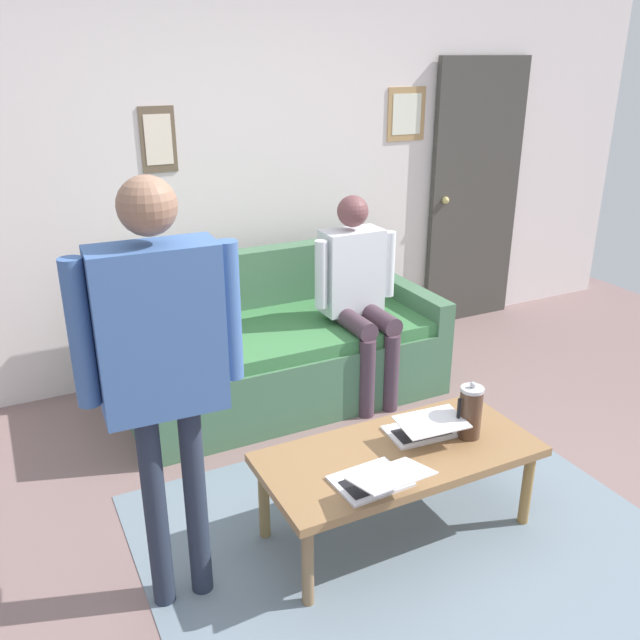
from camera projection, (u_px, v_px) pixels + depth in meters
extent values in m
plane|color=#7D6260|center=(393.00, 541.00, 3.06)|extent=(7.68, 7.68, 0.00)
cube|color=slate|center=(407.00, 541.00, 3.06)|extent=(2.28, 1.87, 0.01)
cube|color=silver|center=(220.00, 171.00, 4.39)|extent=(7.04, 0.10, 2.70)
cube|color=brown|center=(158.00, 140.00, 4.10)|extent=(0.22, 0.02, 0.39)
cube|color=beige|center=(159.00, 140.00, 4.09)|extent=(0.17, 0.00, 0.30)
cube|color=tan|center=(406.00, 114.00, 4.81)|extent=(0.31, 0.02, 0.37)
cube|color=silver|center=(407.00, 114.00, 4.80)|extent=(0.24, 0.00, 0.28)
cube|color=#403D38|center=(475.00, 195.00, 5.29)|extent=(0.82, 0.05, 2.05)
sphere|color=tan|center=(446.00, 200.00, 5.13)|extent=(0.06, 0.06, 0.06)
cube|color=#466F4F|center=(283.00, 366.00, 4.29)|extent=(1.96, 0.92, 0.42)
cube|color=#3D7A44|center=(283.00, 331.00, 4.18)|extent=(1.72, 0.84, 0.08)
cube|color=#466F4F|center=(258.00, 283.00, 4.45)|extent=(1.96, 0.14, 0.46)
cube|color=#466F4F|center=(406.00, 298.00, 4.55)|extent=(0.12, 0.92, 0.20)
cube|color=#466F4F|center=(132.00, 348.00, 3.79)|extent=(0.12, 0.92, 0.20)
cube|color=olive|center=(399.00, 455.00, 2.99)|extent=(1.25, 0.58, 0.04)
cylinder|color=olive|center=(527.00, 488.00, 3.12)|extent=(0.05, 0.05, 0.39)
cylinder|color=olive|center=(308.00, 565.00, 2.65)|extent=(0.05, 0.05, 0.39)
cylinder|color=olive|center=(465.00, 441.00, 3.49)|extent=(0.05, 0.05, 0.39)
cylinder|color=olive|center=(264.00, 501.00, 3.03)|extent=(0.05, 0.05, 0.39)
cube|color=silver|center=(420.00, 432.00, 3.12)|extent=(0.32, 0.23, 0.01)
cube|color=black|center=(421.00, 432.00, 3.11)|extent=(0.26, 0.14, 0.00)
cube|color=silver|center=(432.00, 422.00, 3.00)|extent=(0.32, 0.22, 0.02)
cube|color=white|center=(431.00, 422.00, 3.00)|extent=(0.29, 0.20, 0.01)
cube|color=silver|center=(370.00, 481.00, 2.76)|extent=(0.31, 0.24, 0.01)
cube|color=black|center=(373.00, 482.00, 2.75)|extent=(0.26, 0.15, 0.00)
cube|color=silver|center=(391.00, 476.00, 2.61)|extent=(0.31, 0.23, 0.06)
cube|color=white|center=(390.00, 475.00, 2.61)|extent=(0.28, 0.20, 0.05)
cylinder|color=#4C3323|center=(470.00, 414.00, 3.06)|extent=(0.10, 0.10, 0.23)
cylinder|color=#B7B7BC|center=(472.00, 389.00, 3.01)|extent=(0.11, 0.11, 0.02)
sphere|color=#B2B2B7|center=(473.00, 385.00, 3.00)|extent=(0.03, 0.03, 0.03)
cube|color=black|center=(458.00, 415.00, 3.02)|extent=(0.01, 0.01, 0.16)
cylinder|color=#242B3C|center=(156.00, 512.00, 2.57)|extent=(0.09, 0.09, 0.87)
cylinder|color=#242B3C|center=(196.00, 502.00, 2.63)|extent=(0.09, 0.09, 0.87)
cube|color=#3C5D97|center=(159.00, 331.00, 2.33)|extent=(0.44, 0.21, 0.61)
cylinder|color=#3C5D97|center=(80.00, 334.00, 2.22)|extent=(0.08, 0.08, 0.52)
cylinder|color=#3C5D97|center=(230.00, 311.00, 2.42)|extent=(0.08, 0.08, 0.52)
sphere|color=#89634D|center=(147.00, 206.00, 2.17)|extent=(0.20, 0.20, 0.20)
cylinder|color=#49343F|center=(391.00, 373.00, 4.11)|extent=(0.10, 0.10, 0.50)
cylinder|color=#49343F|center=(367.00, 378.00, 4.04)|extent=(0.10, 0.10, 0.50)
cylinder|color=#49343F|center=(377.00, 317.00, 4.14)|extent=(0.12, 0.40, 0.12)
cylinder|color=#49343F|center=(353.00, 322.00, 4.07)|extent=(0.12, 0.40, 0.12)
cube|color=silver|center=(352.00, 271.00, 4.16)|extent=(0.37, 0.20, 0.52)
cylinder|color=silver|center=(389.00, 264.00, 4.21)|extent=(0.08, 0.08, 0.42)
cylinder|color=silver|center=(321.00, 275.00, 4.01)|extent=(0.08, 0.08, 0.42)
sphere|color=brown|center=(353.00, 211.00, 4.02)|extent=(0.19, 0.19, 0.19)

